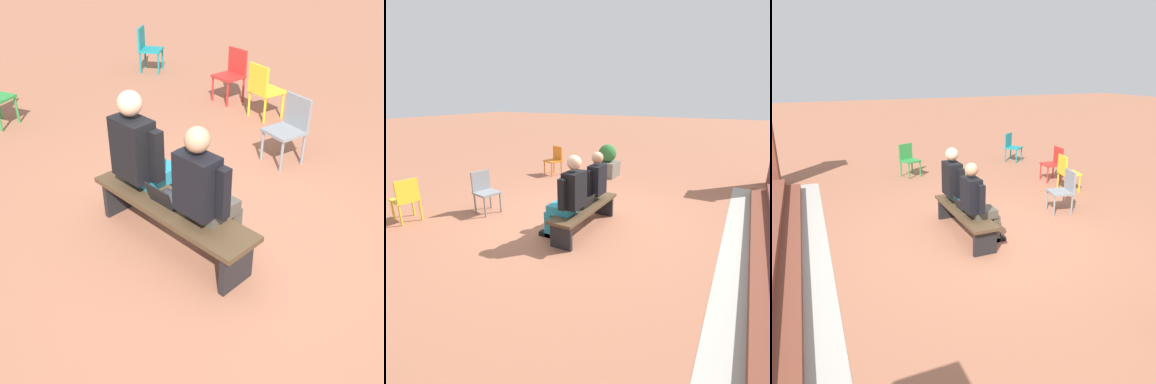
{
  "view_description": "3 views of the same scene",
  "coord_description": "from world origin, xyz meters",
  "views": [
    {
      "loc": [
        -2.33,
        2.6,
        2.73
      ],
      "look_at": [
        -0.11,
        0.39,
        0.76
      ],
      "focal_mm": 42.0,
      "sensor_mm": 36.0,
      "label": 1
    },
    {
      "loc": [
        4.56,
        2.6,
        2.28
      ],
      "look_at": [
        0.49,
        0.33,
        0.78
      ],
      "focal_mm": 28.0,
      "sensor_mm": 36.0,
      "label": 2
    },
    {
      "loc": [
        -5.17,
        2.6,
        2.7
      ],
      "look_at": [
        0.41,
        0.26,
        0.7
      ],
      "focal_mm": 35.0,
      "sensor_mm": 36.0,
      "label": 3
    }
  ],
  "objects": [
    {
      "name": "plastic_chair_near_bench_left",
      "position": [
        2.37,
        -3.01,
        0.48
      ],
      "size": [
        0.46,
        0.46,
        0.84
      ],
      "color": "red",
      "rests_on": "ground"
    },
    {
      "name": "person_student",
      "position": [
        -0.14,
        0.26,
        0.72
      ],
      "size": [
        0.54,
        0.69,
        1.34
      ],
      "color": "#4C473D",
      "rests_on": "ground"
    },
    {
      "name": "concrete_strip",
      "position": [
        0.23,
        2.7,
        0.0
      ],
      "size": [
        8.32,
        0.4,
        0.01
      ],
      "primitive_type": "cube",
      "color": "#A8A399",
      "rests_on": "ground"
    },
    {
      "name": "plastic_chair_far_left",
      "position": [
        0.45,
        -1.86,
        0.48
      ],
      "size": [
        0.5,
        0.5,
        0.84
      ],
      "color": "gray",
      "rests_on": "ground"
    },
    {
      "name": "plastic_chair_mid_courtyard",
      "position": [
        1.54,
        -2.75,
        0.48
      ],
      "size": [
        0.49,
        0.49,
        0.84
      ],
      "color": "gold",
      "rests_on": "ground"
    },
    {
      "name": "person_adult",
      "position": [
        0.69,
        0.26,
        0.75
      ],
      "size": [
        0.59,
        0.75,
        1.42
      ],
      "color": "teal",
      "rests_on": "ground"
    },
    {
      "name": "plastic_chair_foreground",
      "position": [
        4.61,
        -3.07,
        0.48
      ],
      "size": [
        0.59,
        0.59,
        0.84
      ],
      "color": "teal",
      "rests_on": "ground"
    },
    {
      "name": "bench",
      "position": [
        0.23,
        0.33,
        0.35
      ],
      "size": [
        1.8,
        0.44,
        0.45
      ],
      "color": "#4C3823",
      "rests_on": "ground"
    },
    {
      "name": "brick_steps",
      "position": [
        0.23,
        3.25,
        0.12
      ],
      "size": [
        7.52,
        0.6,
        0.3
      ],
      "color": "brown",
      "rests_on": "ground"
    },
    {
      "name": "laptop",
      "position": [
        0.28,
        0.34,
        0.5
      ],
      "size": [
        0.32,
        0.29,
        0.21
      ],
      "color": "black",
      "rests_on": "bench"
    },
    {
      "name": "ground_plane",
      "position": [
        0.0,
        0.0,
        0.0
      ],
      "size": [
        60.0,
        60.0,
        0.0
      ],
      "primitive_type": "plane",
      "color": "#9E6047"
    },
    {
      "name": "plastic_chair_near_bench_right",
      "position": [
        4.18,
        0.25,
        0.48
      ],
      "size": [
        0.54,
        0.54,
        0.84
      ],
      "color": "#2D893D",
      "rests_on": "ground"
    }
  ]
}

